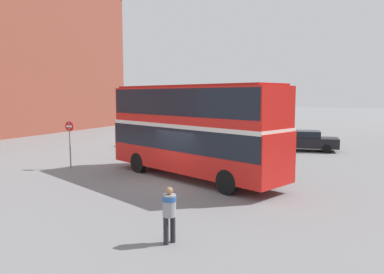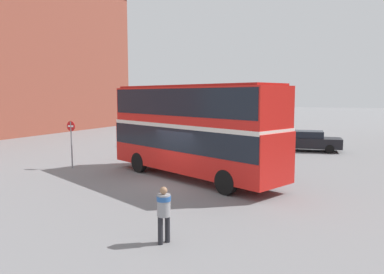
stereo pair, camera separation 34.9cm
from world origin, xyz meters
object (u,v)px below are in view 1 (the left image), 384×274
pedestrian_foreground (169,209)px  parked_car_kerb_near (305,140)px  parked_car_kerb_far (220,137)px  no_entry_sign (70,138)px  double_decker_bus (192,125)px  parked_car_side_street (151,137)px

pedestrian_foreground → parked_car_kerb_near: size_ratio=0.33×
parked_car_kerb_far → no_entry_sign: no_entry_sign is taller
pedestrian_foreground → double_decker_bus: bearing=-46.7°
no_entry_sign → parked_car_kerb_near: bearing=48.0°
parked_car_kerb_near → parked_car_kerb_far: 6.66m
parked_car_kerb_near → parked_car_kerb_far: bearing=176.4°
parked_car_kerb_far → parked_car_side_street: size_ratio=1.13×
parked_car_side_street → parked_car_kerb_near: bearing=-166.0°
parked_car_kerb_far → parked_car_side_street: (-5.29, -2.12, -0.07)m
double_decker_bus → no_entry_sign: size_ratio=3.83×
no_entry_sign → double_decker_bus: bearing=3.9°
pedestrian_foreground → parked_car_side_street: 20.43m
double_decker_bus → parked_car_side_street: size_ratio=2.46×
no_entry_sign → parked_car_kerb_far: bearing=68.1°
parked_car_kerb_far → no_entry_sign: (-4.84, -12.05, 0.96)m
double_decker_bus → parked_car_kerb_near: 13.01m
double_decker_bus → no_entry_sign: bearing=-154.0°
parked_car_side_street → no_entry_sign: 9.99m
parked_car_side_street → no_entry_sign: bearing=93.4°
parked_car_kerb_far → parked_car_side_street: 5.70m
double_decker_bus → no_entry_sign: 7.52m
parked_car_kerb_near → no_entry_sign: (-11.46, -12.73, 1.02)m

